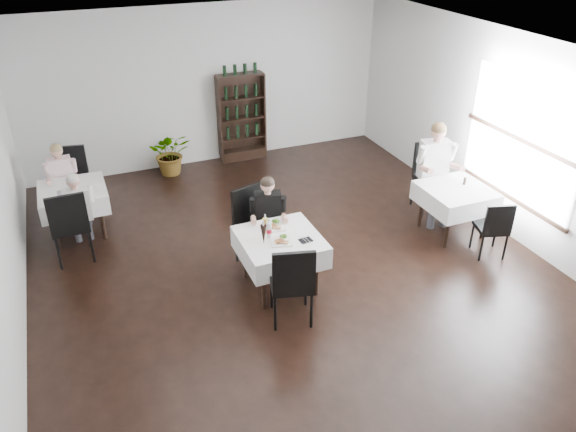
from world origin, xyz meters
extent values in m
plane|color=black|center=(0.00, 0.00, 0.00)|extent=(9.00, 9.00, 0.00)
plane|color=white|center=(0.00, 0.00, 3.00)|extent=(9.00, 9.00, 0.00)
plane|color=silver|center=(0.00, 4.50, 1.50)|extent=(7.00, 0.00, 7.00)
plane|color=silver|center=(3.50, 0.00, 1.50)|extent=(0.00, 9.00, 9.00)
cube|color=white|center=(3.48, 0.00, 1.55)|extent=(0.03, 2.20, 1.80)
cube|color=black|center=(3.46, 0.00, 0.63)|extent=(0.05, 2.30, 0.06)
cube|color=black|center=(0.60, 4.32, 0.10)|extent=(0.90, 0.28, 0.20)
cylinder|color=black|center=(-0.67, -0.36, 0.35)|extent=(0.06, 0.06, 0.71)
cylinder|color=black|center=(-0.67, 0.36, 0.35)|extent=(0.06, 0.06, 0.71)
cylinder|color=black|center=(0.07, -0.36, 0.35)|extent=(0.06, 0.06, 0.71)
cylinder|color=black|center=(0.07, 0.36, 0.35)|extent=(0.06, 0.06, 0.71)
cube|color=black|center=(-0.30, 0.00, 0.73)|extent=(0.85, 0.85, 0.04)
cube|color=white|center=(-0.30, 0.00, 0.62)|extent=(1.03, 1.03, 0.30)
cylinder|color=black|center=(-3.04, 2.16, 0.35)|extent=(0.06, 0.06, 0.71)
cylinder|color=black|center=(-3.04, 2.84, 0.35)|extent=(0.06, 0.06, 0.71)
cylinder|color=black|center=(-2.36, 2.16, 0.35)|extent=(0.06, 0.06, 0.71)
cylinder|color=black|center=(-2.36, 2.84, 0.35)|extent=(0.06, 0.06, 0.71)
cube|color=black|center=(-2.70, 2.50, 0.73)|extent=(0.80, 0.80, 0.04)
cube|color=white|center=(-2.70, 2.50, 0.62)|extent=(0.98, 0.98, 0.30)
cylinder|color=black|center=(2.36, -0.04, 0.35)|extent=(0.06, 0.06, 0.71)
cylinder|color=black|center=(2.36, 0.64, 0.35)|extent=(0.06, 0.06, 0.71)
cylinder|color=black|center=(3.04, -0.04, 0.35)|extent=(0.06, 0.06, 0.71)
cylinder|color=black|center=(3.04, 0.64, 0.35)|extent=(0.06, 0.06, 0.71)
cube|color=black|center=(2.70, 0.30, 0.73)|extent=(0.80, 0.80, 0.04)
cube|color=white|center=(2.70, 0.30, 0.62)|extent=(0.98, 0.98, 0.30)
imported|color=#27531C|center=(-0.88, 4.13, 0.42)|extent=(0.84, 0.76, 0.84)
cylinder|color=black|center=(-0.52, 0.36, 0.26)|extent=(0.04, 0.04, 0.52)
cylinder|color=black|center=(-0.66, 0.78, 0.26)|extent=(0.04, 0.04, 0.52)
cylinder|color=black|center=(-0.09, 0.50, 0.26)|extent=(0.04, 0.04, 0.52)
cylinder|color=black|center=(-0.23, 0.92, 0.26)|extent=(0.04, 0.04, 0.52)
cube|color=black|center=(-0.37, 0.64, 0.55)|extent=(0.65, 0.65, 0.08)
cube|color=black|center=(-0.45, 0.86, 0.85)|extent=(0.51, 0.21, 0.56)
cylinder|color=black|center=(-0.15, -0.51, 0.25)|extent=(0.04, 0.04, 0.51)
cylinder|color=black|center=(-0.26, -0.94, 0.25)|extent=(0.04, 0.04, 0.51)
cylinder|color=black|center=(-0.57, -0.40, 0.25)|extent=(0.04, 0.04, 0.51)
cylinder|color=black|center=(-0.69, -0.82, 0.25)|extent=(0.04, 0.04, 0.51)
cube|color=black|center=(-0.42, -0.67, 0.54)|extent=(0.62, 0.62, 0.08)
cube|color=black|center=(-0.48, -0.89, 0.84)|extent=(0.50, 0.18, 0.55)
cylinder|color=black|center=(-2.94, 3.03, 0.25)|extent=(0.04, 0.04, 0.50)
cylinder|color=black|center=(-2.86, 3.46, 0.25)|extent=(0.04, 0.04, 0.50)
cylinder|color=black|center=(-2.51, 2.95, 0.25)|extent=(0.04, 0.04, 0.50)
cylinder|color=black|center=(-2.43, 3.38, 0.25)|extent=(0.04, 0.04, 0.50)
cube|color=black|center=(-2.68, 3.21, 0.53)|extent=(0.58, 0.58, 0.08)
cube|color=black|center=(-2.64, 3.43, 0.83)|extent=(0.50, 0.14, 0.54)
cylinder|color=black|center=(-2.60, 2.00, 0.26)|extent=(0.04, 0.04, 0.51)
cylinder|color=black|center=(-2.58, 1.55, 0.26)|extent=(0.04, 0.04, 0.51)
cylinder|color=black|center=(-3.04, 1.98, 0.26)|extent=(0.04, 0.04, 0.51)
cylinder|color=black|center=(-3.03, 1.54, 0.26)|extent=(0.04, 0.04, 0.51)
cube|color=black|center=(-2.81, 1.77, 0.55)|extent=(0.53, 0.53, 0.08)
cube|color=black|center=(-2.80, 1.53, 0.85)|extent=(0.52, 0.07, 0.56)
cylinder|color=black|center=(2.57, 0.88, 0.26)|extent=(0.04, 0.04, 0.51)
cylinder|color=black|center=(2.64, 1.32, 0.26)|extent=(0.04, 0.04, 0.51)
cylinder|color=black|center=(3.01, 0.81, 0.26)|extent=(0.04, 0.04, 0.51)
cylinder|color=black|center=(3.08, 1.25, 0.26)|extent=(0.04, 0.04, 0.51)
cube|color=black|center=(2.83, 1.06, 0.55)|extent=(0.59, 0.59, 0.08)
cube|color=black|center=(2.87, 1.29, 0.85)|extent=(0.52, 0.14, 0.56)
cylinder|color=black|center=(3.05, -0.30, 0.21)|extent=(0.03, 0.03, 0.41)
cylinder|color=black|center=(2.94, -0.64, 0.21)|extent=(0.03, 0.03, 0.41)
cylinder|color=black|center=(2.70, -0.19, 0.21)|extent=(0.03, 0.03, 0.41)
cylinder|color=black|center=(2.60, -0.53, 0.21)|extent=(0.03, 0.03, 0.41)
cube|color=black|center=(2.82, -0.42, 0.44)|extent=(0.51, 0.51, 0.06)
cube|color=black|center=(2.77, -0.59, 0.68)|extent=(0.41, 0.16, 0.45)
cube|color=#44454C|center=(-0.35, 0.53, 0.52)|extent=(0.23, 0.41, 0.13)
cylinder|color=#44454C|center=(-0.40, 0.37, 0.23)|extent=(0.10, 0.10, 0.45)
cube|color=#44454C|center=(-0.17, 0.48, 0.52)|extent=(0.23, 0.41, 0.13)
cylinder|color=#44454C|center=(-0.22, 0.32, 0.23)|extent=(0.10, 0.10, 0.45)
cube|color=black|center=(-0.21, 0.67, 0.82)|extent=(0.41, 0.30, 0.51)
cylinder|color=tan|center=(-0.49, 0.49, 0.80)|extent=(0.15, 0.30, 0.14)
cylinder|color=tan|center=(-0.08, 0.37, 0.80)|extent=(0.15, 0.30, 0.14)
sphere|color=tan|center=(-0.22, 0.66, 1.21)|extent=(0.19, 0.19, 0.19)
sphere|color=black|center=(-0.22, 0.66, 1.24)|extent=(0.19, 0.19, 0.19)
cube|color=#44454C|center=(-2.90, 2.93, 0.50)|extent=(0.14, 0.38, 0.13)
cylinder|color=#44454C|center=(-2.89, 2.77, 0.22)|extent=(0.10, 0.10, 0.44)
cube|color=#44454C|center=(-2.72, 2.94, 0.50)|extent=(0.14, 0.38, 0.13)
cylinder|color=#44454C|center=(-2.71, 2.78, 0.22)|extent=(0.10, 0.10, 0.44)
cube|color=beige|center=(-2.81, 3.10, 0.80)|extent=(0.37, 0.22, 0.49)
cylinder|color=tan|center=(-3.01, 2.85, 0.78)|extent=(0.09, 0.28, 0.14)
cylinder|color=tan|center=(-2.60, 2.87, 0.78)|extent=(0.09, 0.28, 0.14)
sphere|color=tan|center=(-2.81, 3.09, 1.17)|extent=(0.19, 0.19, 0.19)
sphere|color=olive|center=(-2.81, 3.09, 1.20)|extent=(0.19, 0.19, 0.19)
cube|color=#44454C|center=(-2.57, 2.07, 0.49)|extent=(0.12, 0.37, 0.12)
cylinder|color=#44454C|center=(-2.57, 2.23, 0.21)|extent=(0.10, 0.10, 0.43)
cube|color=#44454C|center=(-2.74, 2.07, 0.49)|extent=(0.12, 0.37, 0.12)
cylinder|color=#44454C|center=(-2.74, 2.23, 0.21)|extent=(0.10, 0.10, 0.43)
cube|color=silver|center=(-2.65, 1.91, 0.78)|extent=(0.35, 0.19, 0.48)
cylinder|color=tan|center=(-2.45, 2.14, 0.76)|extent=(0.07, 0.27, 0.14)
cylinder|color=tan|center=(-2.86, 2.14, 0.76)|extent=(0.07, 0.27, 0.14)
sphere|color=tan|center=(-2.65, 1.92, 1.14)|extent=(0.18, 0.18, 0.18)
sphere|color=beige|center=(-2.65, 1.92, 1.17)|extent=(0.18, 0.18, 0.18)
cube|color=#44454C|center=(2.54, 0.73, 0.63)|extent=(0.25, 0.49, 0.16)
cylinder|color=#44454C|center=(2.50, 0.53, 0.27)|extent=(0.12, 0.12, 0.55)
cube|color=#44454C|center=(2.76, 0.69, 0.63)|extent=(0.25, 0.49, 0.16)
cylinder|color=#44454C|center=(2.72, 0.49, 0.27)|extent=(0.12, 0.12, 0.55)
cube|color=silver|center=(2.69, 0.92, 1.00)|extent=(0.49, 0.33, 0.62)
cylinder|color=tan|center=(2.38, 0.67, 0.98)|extent=(0.16, 0.36, 0.17)
cylinder|color=tan|center=(2.88, 0.57, 0.98)|extent=(0.16, 0.36, 0.17)
sphere|color=tan|center=(2.69, 0.89, 1.47)|extent=(0.24, 0.24, 0.24)
sphere|color=brown|center=(2.69, 0.89, 1.50)|extent=(0.24, 0.24, 0.24)
cube|color=white|center=(-0.29, 0.26, 0.78)|extent=(0.32, 0.32, 0.02)
cube|color=#512C17|center=(-0.32, 0.24, 0.80)|extent=(0.12, 0.10, 0.03)
sphere|color=#386A1C|center=(-0.22, 0.31, 0.83)|extent=(0.07, 0.07, 0.07)
cube|color=#906241|center=(-0.26, 0.20, 0.80)|extent=(0.13, 0.12, 0.02)
cube|color=white|center=(-0.33, -0.12, 0.78)|extent=(0.32, 0.32, 0.02)
cube|color=#512C17|center=(-0.36, -0.14, 0.80)|extent=(0.11, 0.09, 0.03)
sphere|color=#386A1C|center=(-0.27, -0.08, 0.82)|extent=(0.06, 0.06, 0.06)
cube|color=#906241|center=(-0.31, -0.18, 0.80)|extent=(0.12, 0.11, 0.02)
cone|color=black|center=(-0.55, -0.09, 0.91)|extent=(0.08, 0.08, 0.28)
cylinder|color=silver|center=(-0.55, -0.09, 1.08)|extent=(0.02, 0.02, 0.07)
cone|color=gold|center=(-0.45, 0.12, 0.89)|extent=(0.07, 0.07, 0.24)
cylinder|color=silver|center=(-0.45, 0.12, 1.04)|extent=(0.02, 0.02, 0.06)
cylinder|color=silver|center=(-0.43, 0.05, 0.88)|extent=(0.07, 0.07, 0.22)
cylinder|color=#A7091C|center=(-0.43, 0.05, 0.86)|extent=(0.07, 0.07, 0.06)
cylinder|color=silver|center=(-0.43, 0.05, 1.02)|extent=(0.03, 0.03, 0.06)
cube|color=black|center=(-0.02, -0.20, 0.77)|extent=(0.17, 0.14, 0.01)
cylinder|color=silver|center=(-0.04, -0.20, 0.78)|extent=(0.03, 0.18, 0.01)
cylinder|color=silver|center=(-0.01, -0.20, 0.78)|extent=(0.04, 0.18, 0.01)
cylinder|color=black|center=(2.89, 0.37, 0.82)|extent=(0.05, 0.05, 0.11)
camera|label=1|loc=(-2.55, -5.76, 4.56)|focal=35.00mm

